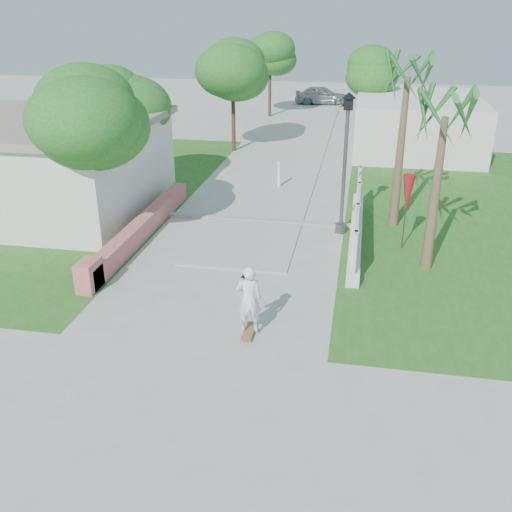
% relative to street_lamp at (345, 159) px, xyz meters
% --- Properties ---
extents(ground, '(90.00, 90.00, 0.00)m').
position_rel_street_lamp_xyz_m(ground, '(-2.90, -5.50, -2.43)').
color(ground, '#B7B7B2').
rests_on(ground, ground).
extents(path_strip, '(3.20, 36.00, 0.06)m').
position_rel_street_lamp_xyz_m(path_strip, '(-2.90, 14.50, -2.40)').
color(path_strip, '#B7B7B2').
rests_on(path_strip, ground).
extents(curb, '(6.50, 0.25, 0.10)m').
position_rel_street_lamp_xyz_m(curb, '(-2.90, 0.50, -2.38)').
color(curb, '#999993').
rests_on(curb, ground).
extents(grass_left, '(8.00, 20.00, 0.01)m').
position_rel_street_lamp_xyz_m(grass_left, '(-9.90, 2.50, -2.42)').
color(grass_left, '#25601E').
rests_on(grass_left, ground).
extents(grass_right, '(8.00, 20.00, 0.01)m').
position_rel_street_lamp_xyz_m(grass_right, '(4.10, 2.50, -2.42)').
color(grass_right, '#25601E').
rests_on(grass_right, ground).
extents(pink_wall, '(0.45, 8.20, 0.80)m').
position_rel_street_lamp_xyz_m(pink_wall, '(-6.20, -1.95, -2.11)').
color(pink_wall, '#BF6166').
rests_on(pink_wall, ground).
extents(house_left, '(8.40, 7.40, 3.23)m').
position_rel_street_lamp_xyz_m(house_left, '(-10.90, 0.50, -0.79)').
color(house_left, silver).
rests_on(house_left, ground).
extents(lattice_fence, '(0.35, 7.00, 1.50)m').
position_rel_street_lamp_xyz_m(lattice_fence, '(0.50, -0.50, -1.88)').
color(lattice_fence, white).
rests_on(lattice_fence, ground).
extents(building_right, '(6.00, 8.00, 2.60)m').
position_rel_street_lamp_xyz_m(building_right, '(3.10, 12.50, -1.13)').
color(building_right, silver).
rests_on(building_right, ground).
extents(street_lamp, '(0.44, 0.44, 4.44)m').
position_rel_street_lamp_xyz_m(street_lamp, '(0.00, 0.00, 0.00)').
color(street_lamp, '#59595E').
rests_on(street_lamp, ground).
extents(bollard, '(0.14, 0.14, 1.09)m').
position_rel_street_lamp_xyz_m(bollard, '(-2.70, 4.50, -1.84)').
color(bollard, white).
rests_on(bollard, ground).
extents(patio_umbrella, '(0.36, 0.36, 2.30)m').
position_rel_street_lamp_xyz_m(patio_umbrella, '(1.90, -1.00, -0.74)').
color(patio_umbrella, '#59595E').
rests_on(patio_umbrella, ground).
extents(tree_left_near, '(3.60, 3.60, 5.28)m').
position_rel_street_lamp_xyz_m(tree_left_near, '(-7.38, -2.52, 1.40)').
color(tree_left_near, '#4C3826').
rests_on(tree_left_near, ground).
extents(tree_left_mid, '(3.20, 3.20, 4.85)m').
position_rel_street_lamp_xyz_m(tree_left_mid, '(-8.38, 2.98, 1.07)').
color(tree_left_mid, '#4C3826').
rests_on(tree_left_mid, ground).
extents(tree_path_left, '(3.40, 3.40, 5.23)m').
position_rel_street_lamp_xyz_m(tree_path_left, '(-5.88, 10.48, 1.39)').
color(tree_path_left, '#4C3826').
rests_on(tree_path_left, ground).
extents(tree_path_right, '(3.00, 3.00, 4.79)m').
position_rel_street_lamp_xyz_m(tree_path_right, '(0.32, 14.48, 1.07)').
color(tree_path_right, '#4C3826').
rests_on(tree_path_right, ground).
extents(tree_path_far, '(3.20, 3.20, 5.17)m').
position_rel_street_lamp_xyz_m(tree_path_far, '(-5.68, 20.48, 1.39)').
color(tree_path_far, '#4C3826').
rests_on(tree_path_far, ground).
extents(palm_far, '(1.80, 1.80, 5.30)m').
position_rel_street_lamp_xyz_m(palm_far, '(1.70, 1.00, 2.06)').
color(palm_far, brown).
rests_on(palm_far, ground).
extents(palm_near, '(1.80, 1.80, 4.70)m').
position_rel_street_lamp_xyz_m(palm_near, '(2.50, -2.30, 1.53)').
color(palm_near, brown).
rests_on(palm_near, ground).
extents(skateboarder, '(0.91, 2.73, 1.68)m').
position_rel_street_lamp_xyz_m(skateboarder, '(-1.98, -5.94, -1.68)').
color(skateboarder, olive).
rests_on(skateboarder, ground).
extents(dog, '(0.24, 0.52, 0.36)m').
position_rel_street_lamp_xyz_m(dog, '(-2.30, -4.56, -2.23)').
color(dog, white).
rests_on(dog, ground).
extents(parked_car, '(4.10, 1.91, 1.36)m').
position_rel_street_lamp_xyz_m(parked_car, '(-2.66, 25.90, -1.75)').
color(parked_car, '#9EA2A6').
rests_on(parked_car, ground).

